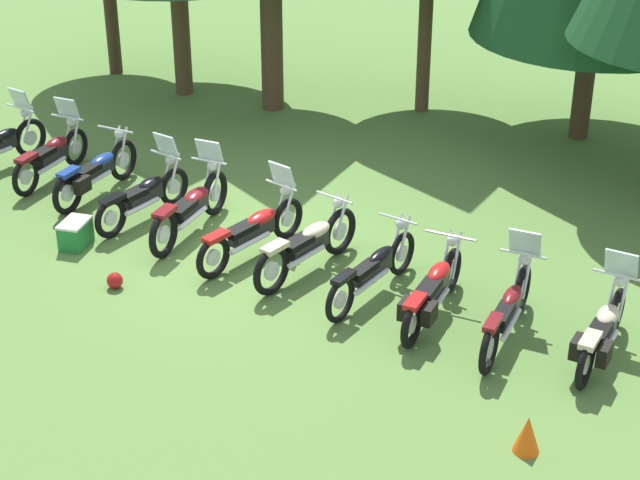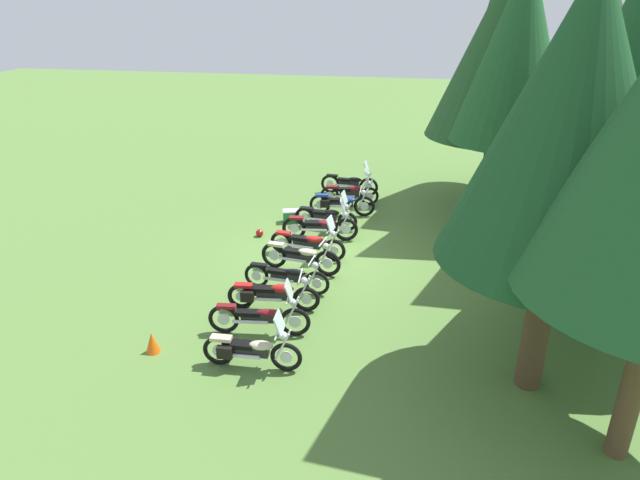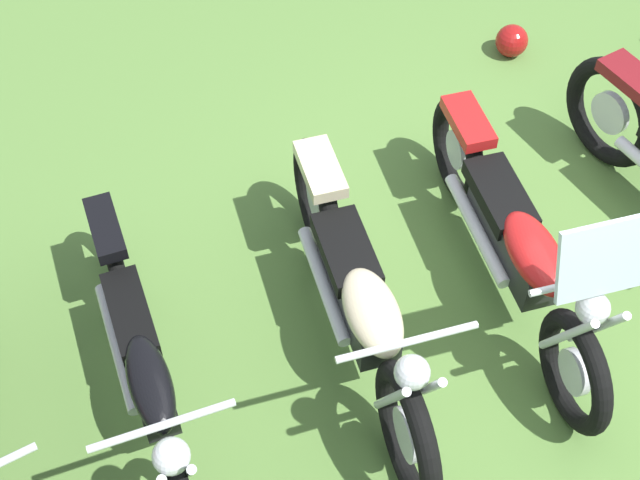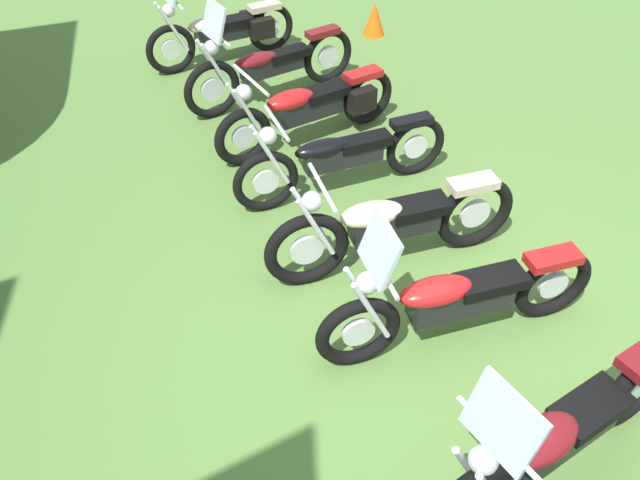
# 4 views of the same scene
# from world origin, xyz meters

# --- Properties ---
(ground_plane) EXTENTS (80.00, 80.00, 0.00)m
(ground_plane) POSITION_xyz_m (0.00, 0.00, 0.00)
(ground_plane) COLOR #547A38
(motorcycle_4) EXTENTS (0.67, 2.41, 1.39)m
(motorcycle_4) POSITION_xyz_m (-1.17, -0.04, 0.48)
(motorcycle_4) COLOR black
(motorcycle_4) RESTS_ON ground_plane
(motorcycle_5) EXTENTS (0.67, 2.37, 1.35)m
(motorcycle_5) POSITION_xyz_m (0.12, -0.17, 0.46)
(motorcycle_5) COLOR black
(motorcycle_5) RESTS_ON ground_plane
(motorcycle_6) EXTENTS (0.67, 2.36, 1.03)m
(motorcycle_6) POSITION_xyz_m (1.11, -0.18, 0.47)
(motorcycle_6) COLOR black
(motorcycle_6) RESTS_ON ground_plane
(motorcycle_7) EXTENTS (0.65, 2.34, 0.99)m
(motorcycle_7) POSITION_xyz_m (2.29, -0.28, 0.43)
(motorcycle_7) COLOR black
(motorcycle_7) RESTS_ON ground_plane
(motorcycle_8) EXTENTS (0.76, 2.31, 0.99)m
(motorcycle_8) POSITION_xyz_m (3.30, -0.42, 0.44)
(motorcycle_8) COLOR black
(motorcycle_8) RESTS_ON ground_plane
(motorcycle_9) EXTENTS (0.66, 2.36, 1.37)m
(motorcycle_9) POSITION_xyz_m (4.40, -0.38, 0.46)
(motorcycle_9) COLOR black
(motorcycle_9) RESTS_ON ground_plane
(motorcycle_10) EXTENTS (0.72, 2.13, 1.35)m
(motorcycle_10) POSITION_xyz_m (5.65, -0.23, 0.45)
(motorcycle_10) COLOR black
(motorcycle_10) RESTS_ON ground_plane
(traffic_cone) EXTENTS (0.32, 0.32, 0.48)m
(traffic_cone) POSITION_xyz_m (5.52, -2.51, 0.24)
(traffic_cone) COLOR #EA590F
(traffic_cone) RESTS_ON ground_plane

